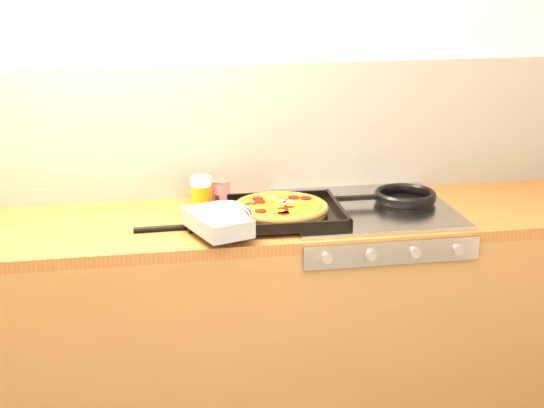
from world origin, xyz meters
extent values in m
plane|color=beige|center=(0.00, 1.40, 1.25)|extent=(3.20, 0.00, 3.20)
cube|color=white|center=(0.00, 1.39, 1.15)|extent=(3.20, 0.02, 0.50)
cube|color=brown|center=(0.00, 1.10, 0.43)|extent=(3.20, 0.60, 0.86)
cube|color=brown|center=(0.00, 1.10, 0.88)|extent=(3.20, 0.60, 0.04)
cube|color=#A1A1A6|center=(0.45, 0.80, 0.85)|extent=(0.60, 0.03, 0.08)
cylinder|color=#A5A5AA|center=(0.23, 0.78, 0.85)|extent=(0.04, 0.02, 0.04)
cylinder|color=#A5A5AA|center=(0.38, 0.78, 0.85)|extent=(0.04, 0.02, 0.04)
cylinder|color=#A5A5AA|center=(0.53, 0.78, 0.85)|extent=(0.04, 0.02, 0.04)
cylinder|color=#A5A5AA|center=(0.67, 0.78, 0.85)|extent=(0.04, 0.02, 0.04)
cube|color=#A1A1A6|center=(0.45, 1.10, 0.91)|extent=(0.60, 0.56, 0.02)
cube|color=black|center=(0.12, 1.04, 0.92)|extent=(0.43, 0.38, 0.01)
cube|color=black|center=(0.13, 1.22, 0.94)|extent=(0.42, 0.02, 0.02)
cube|color=black|center=(0.12, 0.86, 0.94)|extent=(0.42, 0.02, 0.02)
cube|color=black|center=(0.33, 1.04, 0.94)|extent=(0.02, 0.37, 0.02)
cube|color=black|center=(-0.08, 1.05, 0.94)|extent=(0.02, 0.37, 0.02)
cylinder|color=olive|center=(0.12, 1.04, 0.94)|extent=(0.33, 0.33, 0.02)
torus|color=olive|center=(0.12, 1.04, 0.95)|extent=(0.34, 0.34, 0.03)
cylinder|color=orange|center=(0.12, 1.04, 0.95)|extent=(0.29, 0.29, 0.01)
cylinder|color=maroon|center=(0.15, 1.02, 0.96)|extent=(0.04, 0.04, 0.01)
cylinder|color=maroon|center=(0.06, 1.12, 0.96)|extent=(0.04, 0.04, 0.01)
cylinder|color=maroon|center=(0.11, 0.95, 0.96)|extent=(0.04, 0.04, 0.01)
cylinder|color=maroon|center=(0.02, 1.06, 0.96)|extent=(0.04, 0.04, 0.01)
cylinder|color=maroon|center=(0.18, 1.12, 0.96)|extent=(0.04, 0.04, 0.01)
cylinder|color=maroon|center=(0.14, 1.09, 0.96)|extent=(0.04, 0.04, 0.01)
cylinder|color=maroon|center=(0.04, 0.98, 0.96)|extent=(0.04, 0.04, 0.01)
cylinder|color=maroon|center=(0.23, 1.10, 0.96)|extent=(0.04, 0.04, 0.01)
cylinder|color=maroon|center=(0.12, 0.95, 0.96)|extent=(0.04, 0.04, 0.01)
cylinder|color=maroon|center=(0.12, 0.99, 0.96)|extent=(0.04, 0.04, 0.01)
cylinder|color=maroon|center=(0.06, 1.09, 0.96)|extent=(0.04, 0.04, 0.01)
ellipsoid|color=gold|center=(0.04, 1.03, 0.96)|extent=(0.03, 0.02, 0.01)
ellipsoid|color=gold|center=(0.02, 1.03, 0.96)|extent=(0.03, 0.02, 0.01)
ellipsoid|color=gold|center=(0.11, 1.09, 0.96)|extent=(0.03, 0.02, 0.01)
ellipsoid|color=gold|center=(0.11, 1.13, 0.96)|extent=(0.03, 0.02, 0.01)
ellipsoid|color=gold|center=(0.11, 0.96, 0.96)|extent=(0.03, 0.02, 0.01)
ellipsoid|color=gold|center=(0.16, 1.02, 0.96)|extent=(0.03, 0.02, 0.01)
ellipsoid|color=gold|center=(0.15, 1.04, 0.96)|extent=(0.03, 0.02, 0.01)
ellipsoid|color=gold|center=(0.04, 1.02, 0.96)|extent=(0.03, 0.02, 0.01)
ellipsoid|color=gold|center=(0.13, 1.12, 0.96)|extent=(0.03, 0.02, 0.01)
ellipsoid|color=silver|center=(0.11, 1.12, 0.96)|extent=(0.03, 0.03, 0.01)
ellipsoid|color=silver|center=(0.13, 1.08, 0.96)|extent=(0.03, 0.03, 0.01)
ellipsoid|color=silver|center=(0.16, 1.06, 0.96)|extent=(0.03, 0.03, 0.01)
cube|color=black|center=(-0.11, 0.89, 0.96)|extent=(0.22, 0.29, 0.06)
ellipsoid|color=black|center=(-0.07, 1.01, 0.96)|extent=(0.15, 0.15, 0.06)
cylinder|color=black|center=(-0.03, 0.92, 0.96)|extent=(0.10, 0.12, 0.06)
cylinder|color=black|center=(0.60, 1.12, 0.92)|extent=(0.21, 0.21, 0.01)
torus|color=black|center=(0.60, 1.12, 0.94)|extent=(0.23, 0.23, 0.02)
cube|color=black|center=(0.42, 1.12, 0.94)|extent=(0.16, 0.02, 0.01)
cylinder|color=#AC0D1D|center=(-0.06, 1.25, 0.95)|extent=(0.08, 0.08, 0.09)
cylinder|color=#B2B2B7|center=(-0.06, 1.25, 1.00)|extent=(0.08, 0.08, 0.01)
cylinder|color=#B2B2B7|center=(-0.06, 1.25, 0.90)|extent=(0.08, 0.08, 0.01)
cylinder|color=orange|center=(-0.14, 1.20, 0.95)|extent=(0.08, 0.08, 0.10)
cylinder|color=silver|center=(-0.14, 1.20, 1.01)|extent=(0.08, 0.08, 0.03)
cylinder|color=#AF774A|center=(0.11, 1.29, 0.91)|extent=(0.26, 0.08, 0.02)
ellipsoid|color=#AF774A|center=(0.25, 1.26, 0.91)|extent=(0.07, 0.06, 0.02)
cube|color=black|center=(-0.15, 1.00, 0.90)|extent=(0.10, 0.09, 0.01)
cylinder|color=black|center=(-0.29, 1.00, 0.91)|extent=(0.18, 0.02, 0.02)
camera|label=1|loc=(-0.40, -1.66, 1.81)|focal=55.00mm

